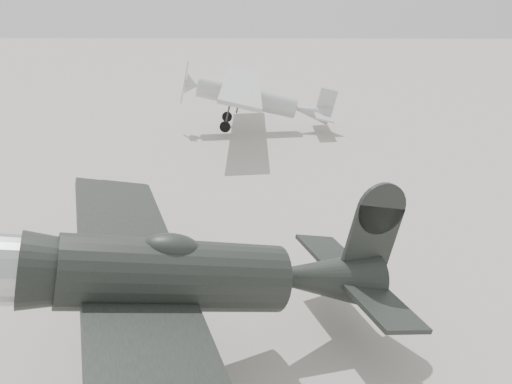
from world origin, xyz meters
TOP-DOWN VIEW (x-y plane):
  - ground at (0.00, 0.00)m, footprint 160.00×160.00m
  - lowwing_monoplane at (-3.10, -3.74)m, footprint 9.17×12.48m
  - highwing_monoplane at (-2.35, 16.17)m, footprint 8.76×12.27m

SIDE VIEW (x-z plane):
  - ground at x=0.00m, z-range 0.00..0.00m
  - lowwing_monoplane at x=-3.10m, z-range 0.12..4.19m
  - highwing_monoplane at x=-2.35m, z-range 0.44..3.94m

